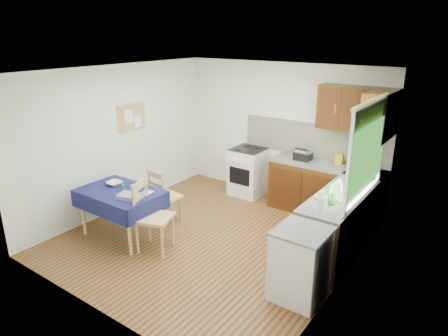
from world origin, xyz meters
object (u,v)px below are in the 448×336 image
Objects in this scene: dining_table at (120,197)px; toaster at (301,154)px; chair_near at (151,214)px; dish_rack at (336,195)px; kettle at (321,202)px; chair_far at (163,195)px; sandwich_press at (303,156)px.

toaster is (1.73, 2.54, 0.35)m from dining_table.
dish_rack is (2.18, 1.31, 0.37)m from chair_near.
toaster reaches higher than chair_near.
kettle reaches higher than toaster.
chair_far is 2.12× the size of dish_rack.
kettle reaches higher than chair_far.
dish_rack is at bearing -78.35° from chair_near.
dining_table is at bearing -101.94° from toaster.
chair_near is (0.65, -0.02, -0.09)m from dining_table.
dining_table is 3.12m from sandwich_press.
chair_far is at bearing -128.30° from sandwich_press.
sandwich_press is at bearing 148.48° from dish_rack.
chair_far is at bearing 12.31° from chair_near.
chair_far is at bearing -106.85° from toaster.
toaster is 0.58× the size of dish_rack.
sandwich_press is 0.61× the size of dish_rack.
kettle is (1.06, -1.78, 0.04)m from sandwich_press.
dining_table is at bearing -137.19° from dish_rack.
dish_rack is at bearing -48.02° from sandwich_press.
chair_far is at bearing -148.61° from dish_rack.
dining_table is 2.75× the size of dish_rack.
chair_near is 3.84× the size of sandwich_press.
chair_far is 3.48× the size of sandwich_press.
chair_far is at bearing -178.24° from kettle.
kettle is at bearing -0.96° from dining_table.
sandwich_press is at bearing -123.03° from chair_far.
chair_near reaches higher than dining_table.
chair_far is 2.45m from toaster.
toaster is at bearing -42.26° from chair_near.
chair_near is at bearing 128.77° from chair_far.
dish_rack is (1.05, -1.24, -0.05)m from sandwich_press.
kettle reaches higher than chair_near.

